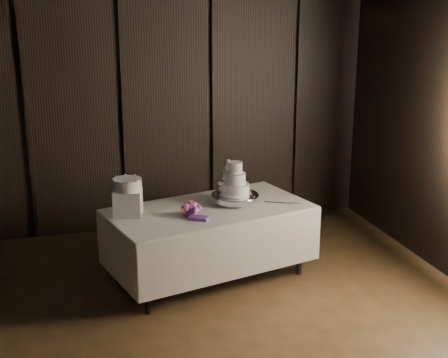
# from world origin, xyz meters

# --- Properties ---
(room) EXTENTS (6.08, 7.08, 3.08)m
(room) POSITION_xyz_m (0.00, 0.00, 1.50)
(room) COLOR black
(room) RESTS_ON ground
(display_table) EXTENTS (2.19, 1.51, 0.76)m
(display_table) POSITION_xyz_m (0.62, 1.83, 0.42)
(display_table) COLOR beige
(display_table) RESTS_ON ground
(cake_stand) EXTENTS (0.58, 0.58, 0.09)m
(cake_stand) POSITION_xyz_m (0.91, 1.91, 0.81)
(cake_stand) COLOR silver
(cake_stand) RESTS_ON display_table
(wedding_cake) EXTENTS (0.33, 0.29, 0.34)m
(wedding_cake) POSITION_xyz_m (0.88, 1.90, 0.99)
(wedding_cake) COLOR white
(wedding_cake) RESTS_ON cake_stand
(bouquet) EXTENTS (0.44, 0.48, 0.18)m
(bouquet) POSITION_xyz_m (0.38, 1.64, 0.82)
(bouquet) COLOR #C44C78
(bouquet) RESTS_ON display_table
(box_pedestal) EXTENTS (0.31, 0.31, 0.25)m
(box_pedestal) POSITION_xyz_m (-0.18, 1.85, 0.89)
(box_pedestal) COLOR white
(box_pedestal) RESTS_ON display_table
(small_cake) EXTENTS (0.36, 0.36, 0.11)m
(small_cake) POSITION_xyz_m (-0.18, 1.85, 1.07)
(small_cake) COLOR white
(small_cake) RESTS_ON box_pedestal
(cake_knife) EXTENTS (0.34, 0.19, 0.01)m
(cake_knife) POSITION_xyz_m (1.33, 1.79, 0.77)
(cake_knife) COLOR silver
(cake_knife) RESTS_ON display_table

